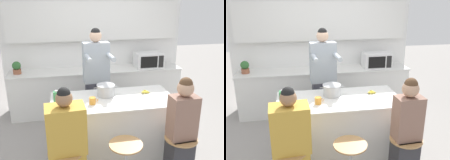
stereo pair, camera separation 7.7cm
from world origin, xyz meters
TOP-DOWN VIEW (x-y plane):
  - ground_plane at (0.00, 0.00)m, footprint 16.00×16.00m
  - wall_back at (0.00, 1.88)m, footprint 3.67×0.22m
  - back_counter at (0.00, 1.60)m, footprint 3.41×0.59m
  - kitchen_island at (0.00, 0.00)m, footprint 1.74×0.83m
  - bar_stool_rightmost at (0.69, -0.74)m, footprint 0.40×0.40m
  - person_cooking at (-0.13, 0.71)m, footprint 0.45×0.61m
  - person_wrapped_blanket at (-0.68, -0.73)m, footprint 0.44×0.32m
  - person_seated_near at (0.69, -0.73)m, footprint 0.33×0.28m
  - cooking_pot at (-0.08, 0.13)m, footprint 0.35×0.27m
  - fruit_bowl at (-0.71, 0.22)m, footprint 0.23×0.23m
  - coffee_cup_near at (-0.31, -0.12)m, footprint 0.12×0.09m
  - banana_bunch at (0.51, 0.11)m, footprint 0.15×0.11m
  - juice_carton at (-0.77, 0.00)m, footprint 0.08×0.08m
  - microwave at (1.07, 1.57)m, footprint 0.56×0.38m
  - potted_plant at (-1.52, 1.60)m, footprint 0.16×0.16m

SIDE VIEW (x-z plane):
  - ground_plane at x=0.00m, z-range 0.00..0.00m
  - bar_stool_rightmost at x=0.69m, z-range 0.05..0.70m
  - back_counter at x=0.00m, z-range 0.00..0.89m
  - kitchen_island at x=0.00m, z-range 0.01..0.92m
  - person_wrapped_blanket at x=-0.68m, z-range -0.04..1.36m
  - person_seated_near at x=0.69m, z-range -0.04..1.38m
  - person_cooking at x=-0.13m, z-range 0.00..1.82m
  - banana_bunch at x=0.51m, z-range 0.92..0.96m
  - fruit_bowl at x=-0.71m, z-range 0.92..0.98m
  - coffee_cup_near at x=-0.31m, z-range 0.92..1.01m
  - cooking_pot at x=-0.08m, z-range 0.92..1.09m
  - juice_carton at x=-0.77m, z-range 0.91..1.09m
  - potted_plant at x=-1.52m, z-range 0.89..1.13m
  - microwave at x=1.07m, z-range 0.89..1.19m
  - wall_back at x=0.00m, z-range 0.19..2.89m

